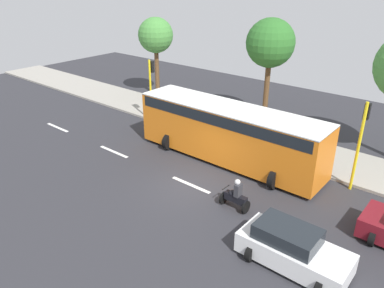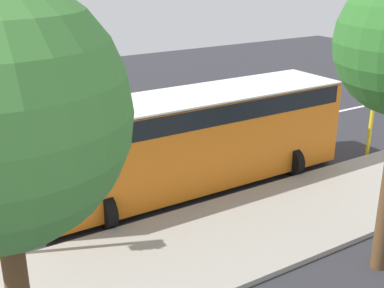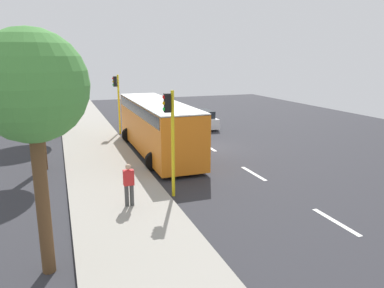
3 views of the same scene
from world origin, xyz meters
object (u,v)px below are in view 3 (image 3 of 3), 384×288
object	(u,v)px
car_maroon	(146,116)
street_tree_north	(31,89)
street_tree_south	(44,65)
traffic_light_midblock	(171,129)
traffic_light_corner	(117,96)
city_bus	(157,123)
car_white	(201,120)
motorcycle	(197,129)
street_tree_center	(34,63)
pedestrian_near_signal	(129,184)

from	to	relation	value
car_maroon	street_tree_north	world-z (taller)	street_tree_north
car_maroon	street_tree_south	xyz separation A→B (m)	(7.93, 2.87, 4.54)
car_maroon	traffic_light_midblock	world-z (taller)	traffic_light_midblock
street_tree_south	street_tree_north	world-z (taller)	street_tree_south
car_maroon	traffic_light_corner	size ratio (longest dim) A/B	0.88
city_bus	car_white	bearing A→B (deg)	-129.71
motorcycle	street_tree_center	size ratio (longest dim) A/B	0.21
car_white	city_bus	size ratio (longest dim) A/B	0.36
city_bus	street_tree_north	distance (m)	13.55
car_white	street_tree_center	world-z (taller)	street_tree_center
pedestrian_near_signal	street_tree_south	world-z (taller)	street_tree_south
motorcycle	street_tree_center	bearing A→B (deg)	23.16
traffic_light_midblock	motorcycle	bearing A→B (deg)	-116.30
street_tree_south	city_bus	bearing A→B (deg)	131.76
motorcycle	traffic_light_corner	xyz separation A→B (m)	(5.14, -3.45, 2.29)
motorcycle	street_tree_north	xyz separation A→B (m)	(9.98, 14.65, 4.41)
street_tree_south	street_tree_center	size ratio (longest dim) A/B	1.00
city_bus	street_tree_south	bearing A→B (deg)	-48.24
motorcycle	street_tree_north	size ratio (longest dim) A/B	0.23
traffic_light_corner	street_tree_south	world-z (taller)	street_tree_south
traffic_light_midblock	street_tree_north	xyz separation A→B (m)	(4.84, 4.26, 2.12)
car_maroon	pedestrian_near_signal	xyz separation A→B (m)	(4.90, 18.05, 0.35)
traffic_light_midblock	street_tree_center	size ratio (longest dim) A/B	0.63
car_white	traffic_light_midblock	distance (m)	15.67
motorcycle	traffic_light_midblock	xyz separation A→B (m)	(5.14, 10.39, 2.29)
street_tree_south	traffic_light_midblock	bearing A→B (deg)	108.98
street_tree_north	traffic_light_corner	bearing A→B (deg)	-104.98
traffic_light_corner	street_tree_south	distance (m)	5.51
city_bus	traffic_light_midblock	world-z (taller)	traffic_light_midblock
pedestrian_near_signal	traffic_light_corner	size ratio (longest dim) A/B	0.38
traffic_light_midblock	pedestrian_near_signal	bearing A→B (deg)	21.48
street_tree_center	street_tree_south	bearing A→B (deg)	-91.55
street_tree_south	car_white	bearing A→B (deg)	177.67
street_tree_south	traffic_light_corner	bearing A→B (deg)	173.41
traffic_light_corner	street_tree_north	bearing A→B (deg)	75.02
street_tree_south	street_tree_center	world-z (taller)	street_tree_south
city_bus	street_tree_south	size ratio (longest dim) A/B	1.54
motorcycle	car_maroon	bearing A→B (deg)	-72.57
car_white	street_tree_south	distance (m)	12.62
car_white	traffic_light_midblock	world-z (taller)	traffic_light_midblock
pedestrian_near_signal	traffic_light_corner	world-z (taller)	traffic_light_corner
car_maroon	street_tree_north	xyz separation A→B (m)	(7.82, 21.55, 4.34)
motorcycle	street_tree_center	xyz separation A→B (m)	(10.33, 4.42, 4.85)
car_maroon	motorcycle	xyz separation A→B (m)	(-2.17, 6.90, -0.07)
motorcycle	pedestrian_near_signal	world-z (taller)	pedestrian_near_signal
city_bus	street_tree_north	world-z (taller)	street_tree_north
street_tree_north	car_maroon	bearing A→B (deg)	-109.93
pedestrian_near_signal	car_white	bearing A→B (deg)	-120.74
car_white	city_bus	distance (m)	8.63
city_bus	motorcycle	size ratio (longest dim) A/B	7.19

